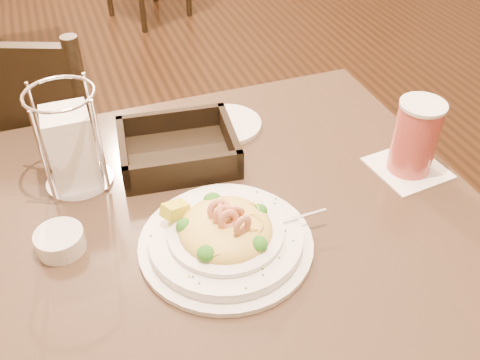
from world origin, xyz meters
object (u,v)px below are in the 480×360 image
object	(u,v)px
side_plate	(226,124)
drink_glass	(415,138)
butter_ramekin	(60,241)
napkin_caddy	(71,146)
main_table	(243,300)
dining_chair_near	(49,163)
bread_basket	(178,151)
pasta_bowl	(225,235)

from	to	relation	value
side_plate	drink_glass	bearing A→B (deg)	-42.58
side_plate	butter_ramekin	bearing A→B (deg)	-146.18
side_plate	butter_ramekin	distance (m)	0.46
napkin_caddy	butter_ramekin	bearing A→B (deg)	-106.83
main_table	dining_chair_near	bearing A→B (deg)	119.06
bread_basket	butter_ramekin	xyz separation A→B (m)	(-0.25, -0.17, -0.00)
main_table	butter_ramekin	size ratio (longest dim) A/B	10.91
main_table	pasta_bowl	size ratio (longest dim) A/B	2.71
bread_basket	drink_glass	bearing A→B (deg)	-23.77
drink_glass	side_plate	size ratio (longest dim) A/B	0.97
pasta_bowl	side_plate	world-z (taller)	pasta_bowl
bread_basket	napkin_caddy	bearing A→B (deg)	-178.65
dining_chair_near	main_table	bearing A→B (deg)	140.60
bread_basket	butter_ramekin	bearing A→B (deg)	-145.39
drink_glass	dining_chair_near	bearing A→B (deg)	140.21
drink_glass	butter_ramekin	bearing A→B (deg)	178.82
butter_ramekin	napkin_caddy	bearing A→B (deg)	73.17
dining_chair_near	drink_glass	xyz separation A→B (m)	(0.71, -0.59, 0.30)
main_table	side_plate	size ratio (longest dim) A/B	5.67
side_plate	bread_basket	bearing A→B (deg)	-147.72
drink_glass	butter_ramekin	xyz separation A→B (m)	(-0.68, 0.01, -0.06)
main_table	bread_basket	size ratio (longest dim) A/B	3.57
drink_glass	napkin_caddy	size ratio (longest dim) A/B	0.75
drink_glass	bread_basket	size ratio (longest dim) A/B	0.61
drink_glass	bread_basket	distance (m)	0.47
dining_chair_near	drink_glass	distance (m)	0.97
napkin_caddy	dining_chair_near	bearing A→B (deg)	101.01
drink_glass	napkin_caddy	xyz separation A→B (m)	(-0.63, 0.18, 0.01)
dining_chair_near	drink_glass	bearing A→B (deg)	161.75
pasta_bowl	napkin_caddy	size ratio (longest dim) A/B	1.62
main_table	pasta_bowl	distance (m)	0.27
bread_basket	napkin_caddy	distance (m)	0.21
pasta_bowl	bread_basket	distance (m)	0.27
bread_basket	napkin_caddy	xyz separation A→B (m)	(-0.20, -0.00, 0.07)
dining_chair_near	napkin_caddy	size ratio (longest dim) A/B	4.54
dining_chair_near	napkin_caddy	distance (m)	0.52
main_table	napkin_caddy	size ratio (longest dim) A/B	4.39
pasta_bowl	butter_ramekin	xyz separation A→B (m)	(-0.27, 0.09, -0.01)
drink_glass	main_table	bearing A→B (deg)	-175.57
main_table	napkin_caddy	xyz separation A→B (m)	(-0.26, 0.21, 0.32)
drink_glass	butter_ramekin	world-z (taller)	drink_glass
drink_glass	bread_basket	world-z (taller)	drink_glass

